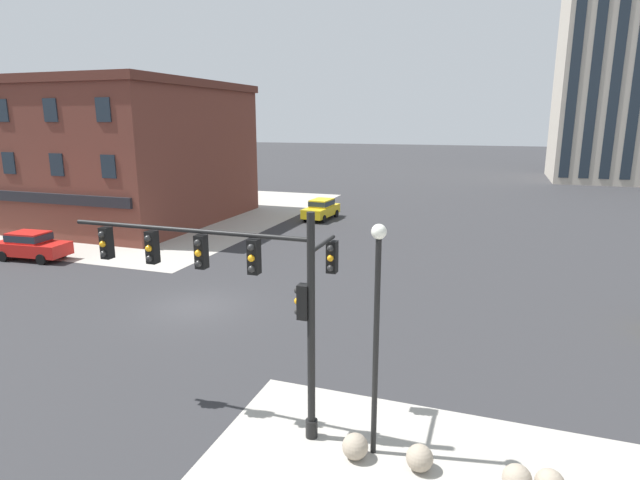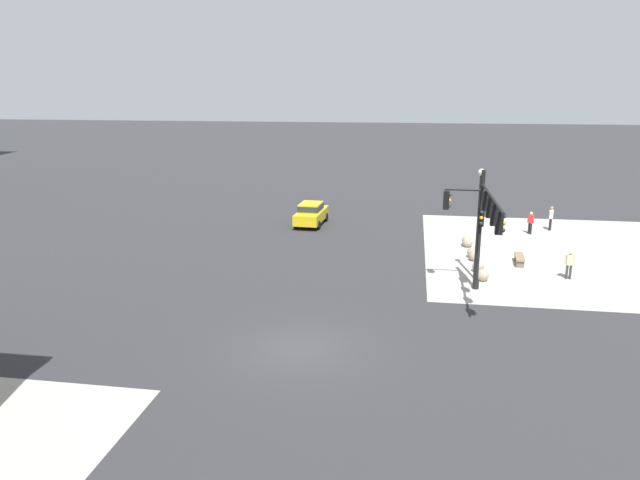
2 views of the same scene
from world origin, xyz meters
TOP-DOWN VIEW (x-y plane):
  - ground_plane at (0.00, 0.00)m, footprint 320.00×320.00m
  - sidewalk_far_corner at (-20.00, 20.00)m, footprint 32.00×32.00m
  - traffic_signal_main at (6.48, -7.29)m, footprint 7.22×2.09m
  - bollard_sphere_curb_a at (9.63, -7.92)m, footprint 0.65×0.65m
  - bollard_sphere_curb_b at (11.20, -7.85)m, footprint 0.65×0.65m
  - bollard_sphere_curb_c at (13.38, -7.87)m, footprint 0.65×0.65m
  - street_lamp_corner_near at (10.00, -7.55)m, footprint 0.36×0.36m
  - car_main_southbound_near at (-1.43, 21.65)m, footprint 2.15×4.52m
  - car_main_southbound_far at (-13.66, 3.75)m, footprint 4.53×2.16m
  - storefront_block_near_corner at (-19.61, 16.56)m, footprint 21.63×17.55m

SIDE VIEW (x-z plane):
  - ground_plane at x=0.00m, z-range 0.00..0.00m
  - sidewalk_far_corner at x=-20.00m, z-range -0.01..0.01m
  - bollard_sphere_curb_a at x=9.63m, z-range 0.00..0.65m
  - bollard_sphere_curb_b at x=11.20m, z-range 0.00..0.65m
  - bollard_sphere_curb_c at x=13.38m, z-range 0.00..0.65m
  - car_main_southbound_near at x=-1.43m, z-range 0.08..1.76m
  - car_main_southbound_far at x=-13.66m, z-range 0.08..1.76m
  - street_lamp_corner_near at x=10.00m, z-range 0.71..6.60m
  - traffic_signal_main at x=6.48m, z-range 1.02..7.07m
  - storefront_block_near_corner at x=-19.61m, z-range 0.01..11.19m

